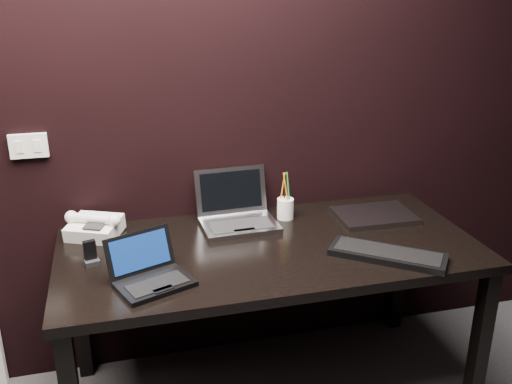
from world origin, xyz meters
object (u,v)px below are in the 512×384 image
object	(u,v)px
netbook	(151,274)
desk_phone	(94,227)
pen_cup	(285,208)
ext_keyboard	(388,254)
mobile_phone	(91,255)
desk	(270,262)
silver_laptop	(237,215)
closed_laptop	(374,215)

from	to	relation	value
netbook	desk_phone	distance (m)	0.50
pen_cup	ext_keyboard	bearing A→B (deg)	-60.31
netbook	mobile_phone	distance (m)	0.29
ext_keyboard	netbook	bearing A→B (deg)	177.81
desk	ext_keyboard	distance (m)	0.48
desk	ext_keyboard	bearing A→B (deg)	-28.15
silver_laptop	mobile_phone	bearing A→B (deg)	-160.00
silver_laptop	ext_keyboard	xyz separation A→B (m)	(0.50, -0.46, -0.03)
desk	desk_phone	bearing A→B (deg)	158.68
closed_laptop	mobile_phone	size ratio (longest dim) A/B	3.70
netbook	desk	bearing A→B (deg)	20.60
netbook	silver_laptop	xyz separation A→B (m)	(0.41, 0.43, 0.01)
silver_laptop	desk_phone	world-z (taller)	silver_laptop
desk_phone	closed_laptop	bearing A→B (deg)	-5.47
mobile_phone	pen_cup	size ratio (longest dim) A/B	0.43
closed_laptop	desk_phone	distance (m)	1.23
desk_phone	ext_keyboard	bearing A→B (deg)	-23.96
desk	pen_cup	bearing A→B (deg)	60.36
netbook	closed_laptop	xyz separation A→B (m)	(1.03, 0.34, -0.02)
desk	ext_keyboard	world-z (taller)	ext_keyboard
ext_keyboard	pen_cup	world-z (taller)	pen_cup
ext_keyboard	desk_phone	world-z (taller)	desk_phone
silver_laptop	pen_cup	xyz separation A→B (m)	(0.23, 0.01, 0.01)
closed_laptop	ext_keyboard	bearing A→B (deg)	-108.24
netbook	mobile_phone	size ratio (longest dim) A/B	3.36
mobile_phone	pen_cup	world-z (taller)	pen_cup
netbook	mobile_phone	xyz separation A→B (m)	(-0.21, 0.20, 0.00)
desk_phone	pen_cup	xyz separation A→B (m)	(0.84, -0.02, 0.01)
netbook	mobile_phone	world-z (taller)	netbook
silver_laptop	desk_phone	xyz separation A→B (m)	(-0.61, 0.03, 0.00)
ext_keyboard	pen_cup	distance (m)	0.55
closed_laptop	desk_phone	xyz separation A→B (m)	(-1.23, 0.12, 0.03)
mobile_phone	ext_keyboard	bearing A→B (deg)	-11.95
closed_laptop	desk_phone	world-z (taller)	desk_phone
netbook	pen_cup	distance (m)	0.78
mobile_phone	netbook	bearing A→B (deg)	-44.21
ext_keyboard	closed_laptop	distance (m)	0.39
ext_keyboard	desk_phone	distance (m)	1.21
pen_cup	netbook	bearing A→B (deg)	-145.56
netbook	silver_laptop	size ratio (longest dim) A/B	0.95
desk	mobile_phone	distance (m)	0.71
desk	closed_laptop	world-z (taller)	closed_laptop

